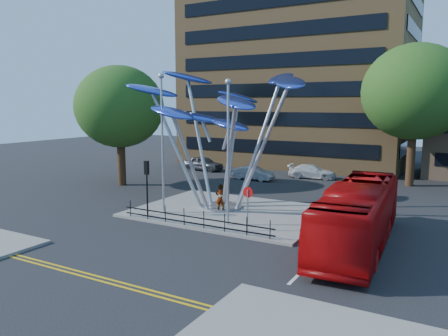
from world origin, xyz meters
The scene contains 18 objects.
ground centered at (0.00, 0.00, 0.00)m, with size 120.00×120.00×0.00m, color black.
traffic_island centered at (-1.00, 6.00, 0.07)m, with size 12.00×9.00×0.15m, color slate.
double_yellow_near centered at (0.00, -6.00, 0.01)m, with size 40.00×0.12×0.01m, color gold.
double_yellow_far centered at (0.00, -6.30, 0.01)m, with size 40.00×0.12×0.01m, color gold.
brick_tower centered at (-6.00, 32.00, 15.00)m, with size 25.00×15.00×30.00m, color olive.
tree_right centered at (8.00, 22.00, 8.04)m, with size 8.80×8.80×12.11m.
tree_left centered at (-14.00, 10.00, 6.79)m, with size 7.60×7.60×10.32m.
leaf_sculpture centered at (-2.07, 6.68, 6.87)m, with size 12.72×9.54×9.51m.
street_lamp_left centered at (-4.50, 3.50, 5.36)m, with size 0.36×0.36×8.80m.
street_lamp_right centered at (0.50, 3.00, 5.09)m, with size 0.36×0.36×8.30m.
traffic_light_island centered at (-5.00, 2.50, 2.61)m, with size 0.28×0.18×3.42m.
no_entry_sign_island centered at (2.00, 2.52, 1.82)m, with size 0.60×0.10×2.45m.
pedestrian_railing_front centered at (-1.00, 1.70, 0.55)m, with size 10.00×0.06×1.00m.
red_bus centered at (7.76, 3.18, 1.61)m, with size 2.70×11.53×3.21m, color #9F0708.
pedestrian centered at (-1.41, 5.45, 1.06)m, with size 0.66×0.43×1.81m, color gray.
parked_car_left centered at (-12.27, 20.70, 0.74)m, with size 1.75×4.36×1.48m, color #46484F.
parked_car_mid centered at (-5.10, 18.00, 0.64)m, with size 1.35×3.88×1.28m, color #9C9EA3.
parked_car_right centered at (-0.60, 21.58, 0.65)m, with size 1.82×4.47×1.30m, color silver.
Camera 1 is at (12.34, -18.39, 7.09)m, focal length 35.00 mm.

